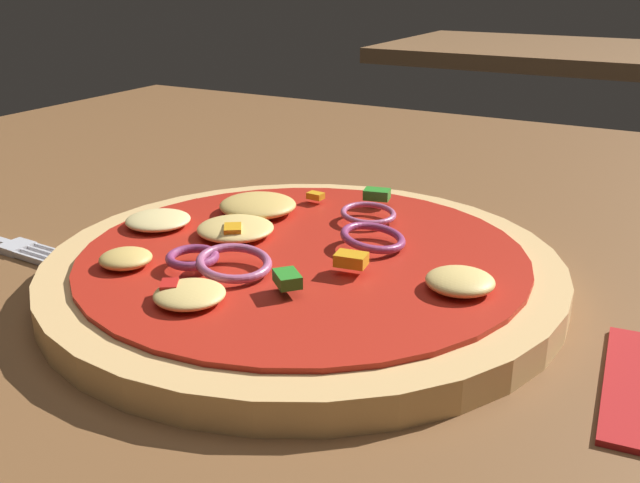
# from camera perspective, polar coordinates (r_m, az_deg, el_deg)

# --- Properties ---
(dining_table) EXTENTS (1.26, 1.09, 0.03)m
(dining_table) POSITION_cam_1_polar(r_m,az_deg,el_deg) (0.41, 4.75, -7.32)
(dining_table) COLOR brown
(dining_table) RESTS_ON ground
(pizza) EXTENTS (0.30, 0.30, 0.03)m
(pizza) POSITION_cam_1_polar(r_m,az_deg,el_deg) (0.42, -1.56, -1.97)
(pizza) COLOR tan
(pizza) RESTS_ON dining_table
(background_table) EXTENTS (0.87, 0.52, 0.03)m
(background_table) POSITION_cam_1_polar(r_m,az_deg,el_deg) (1.80, 19.96, 13.68)
(background_table) COLOR brown
(background_table) RESTS_ON ground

